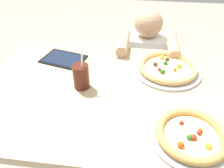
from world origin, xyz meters
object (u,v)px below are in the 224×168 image
at_px(drink_cup_colored, 81,76).
at_px(tablet, 64,59).
at_px(pizza_near, 191,136).
at_px(diner_seated, 144,71).
at_px(pizza_far, 167,68).

bearing_deg(drink_cup_colored, tablet, 125.69).
relative_size(pizza_near, diner_seated, 0.33).
height_order(pizza_far, diner_seated, diner_seated).
height_order(drink_cup_colored, diner_seated, drink_cup_colored).
bearing_deg(tablet, pizza_far, -4.57).
relative_size(pizza_near, tablet, 1.13).
distance_m(pizza_near, tablet, 0.83).
xyz_separation_m(drink_cup_colored, tablet, (-0.17, 0.24, -0.06)).
bearing_deg(drink_cup_colored, pizza_near, -29.33).
distance_m(drink_cup_colored, diner_seated, 0.82).
height_order(pizza_near, tablet, pizza_near).
bearing_deg(pizza_near, drink_cup_colored, 150.67).
relative_size(drink_cup_colored, diner_seated, 0.23).
xyz_separation_m(pizza_near, tablet, (-0.65, 0.51, -0.02)).
height_order(pizza_far, tablet, pizza_far).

